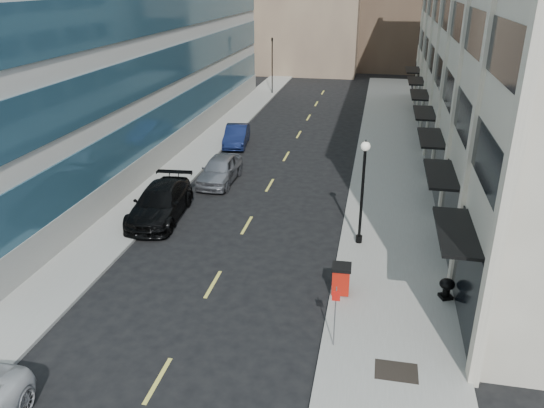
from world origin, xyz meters
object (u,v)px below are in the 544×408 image
at_px(trash_bin, 341,278).
at_px(lamppost, 363,184).
at_px(traffic_signal, 272,41).
at_px(urn_planter, 447,287).
at_px(car_blue_sedan, 237,136).
at_px(sign_post, 335,308).
at_px(car_silver_sedan, 220,170).
at_px(car_black_pickup, 160,203).

bearing_deg(trash_bin, lamppost, 81.95).
bearing_deg(traffic_signal, urn_planter, -69.01).
height_order(car_blue_sedan, sign_post, sign_post).
xyz_separation_m(car_silver_sedan, car_blue_sedan, (-1.08, 8.11, -0.07)).
height_order(traffic_signal, trash_bin, traffic_signal).
relative_size(car_silver_sedan, trash_bin, 3.92).
distance_m(traffic_signal, car_blue_sedan, 20.64).
relative_size(traffic_signal, trash_bin, 5.49).
bearing_deg(lamppost, car_black_pickup, 174.16).
relative_size(car_blue_sedan, lamppost, 0.90).
height_order(traffic_signal, car_silver_sedan, traffic_signal).
bearing_deg(traffic_signal, car_blue_sedan, -86.52).
bearing_deg(sign_post, trash_bin, 88.19).
relative_size(car_silver_sedan, urn_planter, 5.80).
bearing_deg(urn_planter, car_silver_sedan, 138.70).
bearing_deg(urn_planter, lamppost, 130.88).
distance_m(car_black_pickup, lamppost, 11.02).
bearing_deg(car_silver_sedan, car_black_pickup, -104.76).
height_order(traffic_signal, car_black_pickup, traffic_signal).
bearing_deg(car_black_pickup, sign_post, -46.79).
relative_size(traffic_signal, lamppost, 1.34).
relative_size(lamppost, urn_planter, 6.07).
bearing_deg(trash_bin, traffic_signal, 103.50).
distance_m(car_blue_sedan, sign_post, 25.21).
height_order(traffic_signal, urn_planter, traffic_signal).
distance_m(traffic_signal, lamppost, 36.99).
bearing_deg(car_blue_sedan, traffic_signal, 85.79).
bearing_deg(car_black_pickup, trash_bin, -34.40).
distance_m(lamppost, urn_planter, 6.18).
bearing_deg(car_black_pickup, traffic_signal, 86.46).
bearing_deg(sign_post, traffic_signal, 101.72).
xyz_separation_m(traffic_signal, car_silver_sedan, (2.30, -28.11, -4.87)).
height_order(car_silver_sedan, car_blue_sedan, car_silver_sedan).
relative_size(car_silver_sedan, sign_post, 2.09).
height_order(car_silver_sedan, sign_post, sign_post).
relative_size(car_blue_sedan, trash_bin, 3.70).
xyz_separation_m(car_blue_sedan, lamppost, (10.20, -15.10, 2.44)).
bearing_deg(sign_post, car_black_pickup, 135.45).
bearing_deg(car_blue_sedan, car_black_pickup, -99.80).
relative_size(trash_bin, urn_planter, 1.48).
bearing_deg(urn_planter, trash_bin, -173.75).
xyz_separation_m(traffic_signal, urn_planter, (15.10, -39.35, -5.05)).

